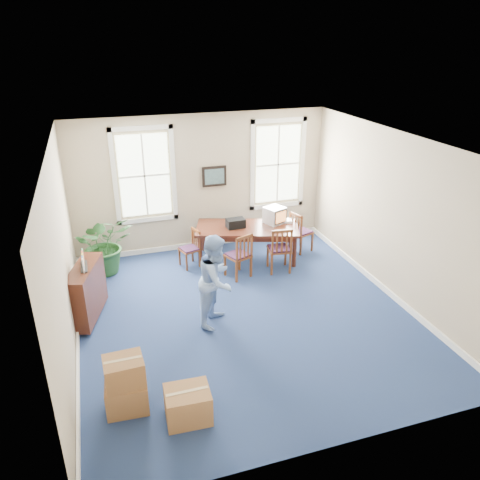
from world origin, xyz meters
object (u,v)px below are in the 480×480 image
object	(u,v)px
conference_table	(247,243)
man	(217,280)
cardboard_boxes	(141,375)
potted_plant	(105,244)
credenza	(87,294)
crt_tv	(275,215)
chair_near_left	(238,255)

from	to	relation	value
conference_table	man	distance (m)	2.71
cardboard_boxes	potted_plant	bearing A→B (deg)	93.38
man	conference_table	bearing A→B (deg)	5.68
credenza	crt_tv	bearing A→B (deg)	37.08
chair_near_left	man	distance (m)	1.79
chair_near_left	cardboard_boxes	size ratio (longest dim) A/B	0.66
credenza	potted_plant	bearing A→B (deg)	93.78
chair_near_left	conference_table	bearing A→B (deg)	-142.23
conference_table	potted_plant	xyz separation A→B (m)	(-3.13, 0.29, 0.27)
chair_near_left	man	size ratio (longest dim) A/B	0.60
conference_table	potted_plant	distance (m)	3.16
crt_tv	man	bearing A→B (deg)	-154.08
conference_table	credenza	distance (m)	3.85
cardboard_boxes	credenza	bearing A→B (deg)	105.40
man	credenza	size ratio (longest dim) A/B	1.35
man	credenza	distance (m)	2.38
crt_tv	credenza	xyz separation A→B (m)	(-4.23, -1.54, -0.48)
crt_tv	conference_table	bearing A→B (deg)	160.92
conference_table	credenza	bearing A→B (deg)	-139.02
conference_table	chair_near_left	xyz separation A→B (m)	(-0.47, -0.78, 0.12)
man	potted_plant	bearing A→B (deg)	70.42
man	credenza	xyz separation A→B (m)	(-2.21, 0.82, -0.35)
crt_tv	potted_plant	distance (m)	3.83
chair_near_left	cardboard_boxes	distance (m)	3.95
chair_near_left	cardboard_boxes	xyz separation A→B (m)	(-2.41, -3.13, -0.07)
credenza	potted_plant	size ratio (longest dim) A/B	0.95
man	cardboard_boxes	bearing A→B (deg)	172.12
chair_near_left	credenza	xyz separation A→B (m)	(-3.08, -0.71, -0.01)
cardboard_boxes	conference_table	bearing A→B (deg)	53.63
crt_tv	chair_near_left	distance (m)	1.50
conference_table	potted_plant	size ratio (longest dim) A/B	1.74
conference_table	cardboard_boxes	world-z (taller)	cardboard_boxes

